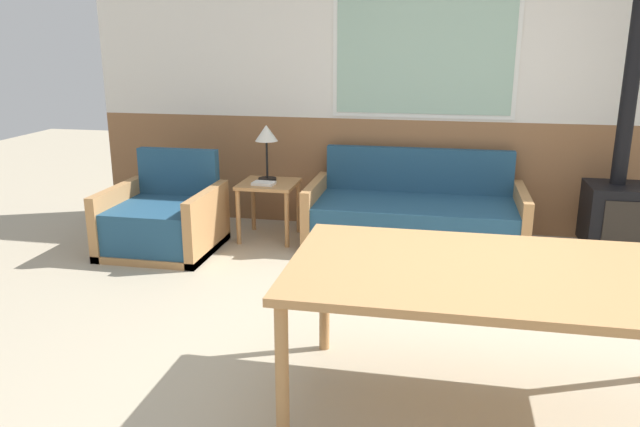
# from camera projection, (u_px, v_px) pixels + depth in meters

# --- Properties ---
(ground_plane) EXTENTS (16.00, 16.00, 0.00)m
(ground_plane) POSITION_uv_depth(u_px,v_px,m) (472.00, 368.00, 3.47)
(ground_plane) COLOR #B2A58C
(wall_back) EXTENTS (7.20, 0.09, 2.70)m
(wall_back) POSITION_uv_depth(u_px,v_px,m) (470.00, 85.00, 5.58)
(wall_back) COLOR #8E603D
(wall_back) RESTS_ON ground_plane
(couch) EXTENTS (1.85, 0.88, 0.80)m
(couch) POSITION_uv_depth(u_px,v_px,m) (415.00, 218.00, 5.46)
(couch) COLOR #B27F4C
(couch) RESTS_ON ground_plane
(armchair) EXTENTS (0.89, 0.87, 0.82)m
(armchair) POSITION_uv_depth(u_px,v_px,m) (164.00, 222.00, 5.34)
(armchair) COLOR #B27F4C
(armchair) RESTS_ON ground_plane
(side_table) EXTENTS (0.50, 0.50, 0.52)m
(side_table) POSITION_uv_depth(u_px,v_px,m) (269.00, 192.00, 5.60)
(side_table) COLOR #B27F4C
(side_table) RESTS_ON ground_plane
(table_lamp) EXTENTS (0.20, 0.20, 0.50)m
(table_lamp) POSITION_uv_depth(u_px,v_px,m) (266.00, 137.00, 5.56)
(table_lamp) COLOR black
(table_lamp) RESTS_ON side_table
(book_stack) EXTENTS (0.20, 0.15, 0.02)m
(book_stack) POSITION_uv_depth(u_px,v_px,m) (264.00, 183.00, 5.48)
(book_stack) COLOR white
(book_stack) RESTS_ON side_table
(dining_table) EXTENTS (1.89, 1.08, 0.75)m
(dining_table) POSITION_uv_depth(u_px,v_px,m) (492.00, 281.00, 2.88)
(dining_table) COLOR #B27F4C
(dining_table) RESTS_ON ground_plane
(wood_stove) EXTENTS (0.48, 0.49, 2.35)m
(wood_stove) POSITION_uv_depth(u_px,v_px,m) (618.00, 191.00, 5.10)
(wood_stove) COLOR black
(wood_stove) RESTS_ON ground_plane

